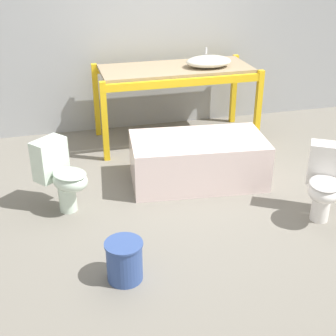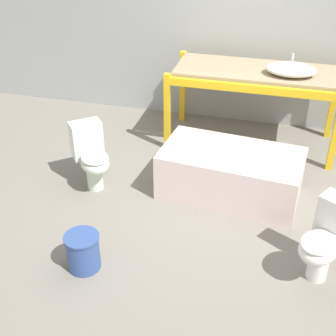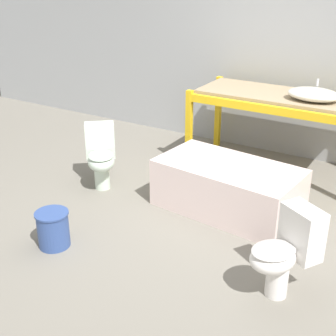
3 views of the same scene
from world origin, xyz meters
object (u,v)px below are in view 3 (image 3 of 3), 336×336
bucket_white (53,228)px  toilet_near (286,250)px  bathtub_main (228,184)px  toilet_far (101,154)px  sink_basin (314,94)px

bucket_white → toilet_near: bearing=12.2°
bathtub_main → toilet_near: (0.92, -1.00, 0.10)m
toilet_near → toilet_far: bearing=-166.9°
sink_basin → toilet_near: sink_basin is taller
bathtub_main → toilet_far: 1.48m
toilet_near → bucket_white: 2.04m
bathtub_main → bucket_white: size_ratio=4.43×
toilet_far → bucket_white: toilet_far is taller
sink_basin → toilet_near: bearing=-78.0°
sink_basin → toilet_far: bearing=-145.4°
bathtub_main → toilet_near: toilet_near is taller
sink_basin → toilet_far: size_ratio=0.81×
bathtub_main → toilet_far: (-1.46, -0.22, 0.10)m
toilet_far → bucket_white: (0.40, -1.20, -0.21)m
toilet_near → bucket_white: (-1.98, -0.43, -0.21)m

